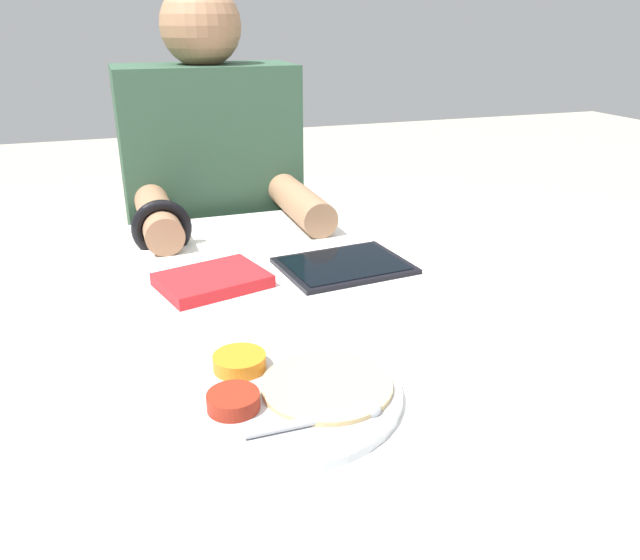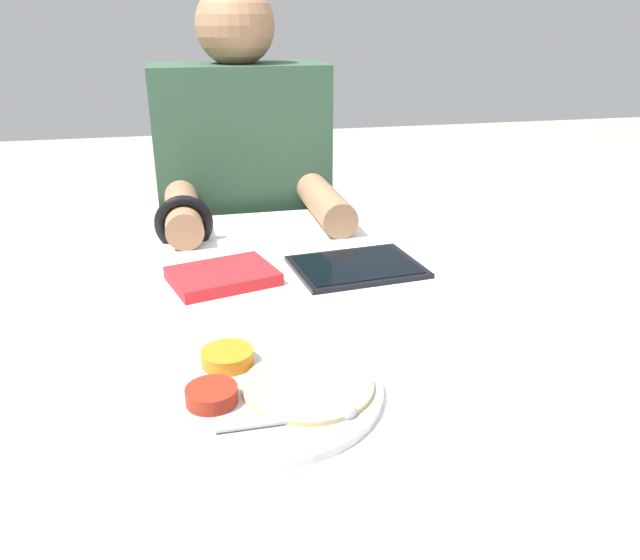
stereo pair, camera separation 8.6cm
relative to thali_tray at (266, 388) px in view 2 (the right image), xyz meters
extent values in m
cube|color=silver|center=(0.02, 0.19, -0.38)|extent=(1.10, 1.04, 0.74)
cylinder|color=#B7BABF|center=(0.00, 0.00, 0.00)|extent=(0.27, 0.27, 0.01)
cylinder|color=orange|center=(-0.04, 0.06, 0.01)|extent=(0.06, 0.06, 0.02)
cylinder|color=maroon|center=(-0.06, -0.02, 0.01)|extent=(0.06, 0.06, 0.02)
cylinder|color=tan|center=(0.05, -0.01, 0.00)|extent=(0.15, 0.15, 0.01)
cylinder|color=#B7BABF|center=(0.01, -0.07, 0.01)|extent=(0.14, 0.01, 0.01)
sphere|color=#B7BABF|center=(0.07, -0.07, 0.01)|extent=(0.02, 0.02, 0.02)
cube|color=silver|center=(-0.02, 0.34, 0.00)|extent=(0.18, 0.15, 0.01)
cube|color=red|center=(-0.02, 0.34, 0.00)|extent=(0.19, 0.16, 0.02)
cube|color=black|center=(0.21, 0.34, 0.00)|extent=(0.22, 0.18, 0.01)
cube|color=black|center=(0.21, 0.34, 0.00)|extent=(0.20, 0.16, 0.00)
cube|color=black|center=(0.07, 0.86, -0.53)|extent=(0.35, 0.22, 0.44)
cube|color=#2D4C38|center=(0.07, 0.86, -0.01)|extent=(0.39, 0.20, 0.60)
sphere|color=#936B4C|center=(0.07, 0.86, 0.37)|extent=(0.17, 0.17, 0.17)
cylinder|color=#936B4C|center=(-0.07, 0.64, 0.03)|extent=(0.07, 0.28, 0.07)
cylinder|color=#936B4C|center=(0.22, 0.64, 0.03)|extent=(0.07, 0.28, 0.07)
torus|color=black|center=(-0.07, 0.55, 0.03)|extent=(0.11, 0.02, 0.11)
camera|label=1|loc=(-0.16, -0.57, 0.38)|focal=35.00mm
camera|label=2|loc=(-0.08, -0.60, 0.38)|focal=35.00mm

